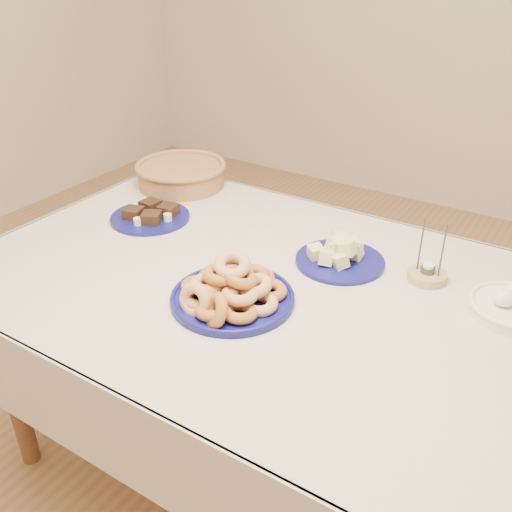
% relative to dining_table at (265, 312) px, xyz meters
% --- Properties ---
extents(ground, '(5.00, 5.00, 0.00)m').
position_rel_dining_table_xyz_m(ground, '(0.00, 0.00, -0.64)').
color(ground, '#966C47').
rests_on(ground, ground).
extents(dining_table, '(1.71, 1.11, 0.75)m').
position_rel_dining_table_xyz_m(dining_table, '(0.00, 0.00, 0.00)').
color(dining_table, brown).
rests_on(dining_table, ground).
extents(donut_platter, '(0.39, 0.39, 0.15)m').
position_rel_dining_table_xyz_m(donut_platter, '(-0.02, -0.14, 0.14)').
color(donut_platter, navy).
rests_on(donut_platter, dining_table).
extents(melon_plate, '(0.31, 0.31, 0.09)m').
position_rel_dining_table_xyz_m(melon_plate, '(0.13, 0.19, 0.13)').
color(melon_plate, navy).
rests_on(melon_plate, dining_table).
extents(brownie_plate, '(0.31, 0.31, 0.05)m').
position_rel_dining_table_xyz_m(brownie_plate, '(-0.53, 0.12, 0.12)').
color(brownie_plate, navy).
rests_on(brownie_plate, dining_table).
extents(wicker_basket, '(0.41, 0.41, 0.09)m').
position_rel_dining_table_xyz_m(wicker_basket, '(-0.63, 0.41, 0.15)').
color(wicker_basket, brown).
rests_on(wicker_basket, dining_table).
extents(candle_holder, '(0.12, 0.12, 0.18)m').
position_rel_dining_table_xyz_m(candle_holder, '(0.37, 0.24, 0.12)').
color(candle_holder, tan).
rests_on(candle_holder, dining_table).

